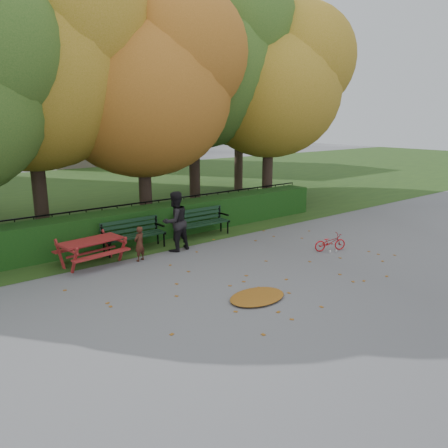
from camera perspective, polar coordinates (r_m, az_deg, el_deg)
ground at (r=10.58m, az=3.97°, el=-6.71°), size 90.00×90.00×0.00m
grass_strip at (r=22.62m, az=-20.74°, el=3.46°), size 90.00×90.00×0.00m
building_right at (r=38.30m, az=-16.56°, el=16.64°), size 9.00×6.00×12.00m
hedge at (r=13.94m, az=-8.57°, el=0.34°), size 13.00×0.90×1.00m
iron_fence at (r=14.61m, az=-10.15°, el=1.05°), size 14.00×0.04×1.02m
tree_b at (r=14.77m, az=-22.74°, el=19.38°), size 6.72×6.40×8.79m
tree_c at (r=15.30m, az=-9.22°, el=17.81°), size 6.30×6.00×8.00m
tree_d at (r=18.12m, az=-2.52°, el=20.98°), size 7.14×6.80×9.58m
tree_e at (r=18.65m, az=7.23°, el=17.91°), size 6.09×5.80×8.16m
tree_g at (r=22.81m, az=3.08°, el=17.94°), size 6.30×6.00×8.55m
bench_left at (r=12.66m, az=-11.83°, el=-1.08°), size 1.80×0.57×0.88m
bench_right at (r=13.86m, az=-2.97°, el=0.48°), size 1.80×0.57×0.88m
picnic_table at (r=11.66m, az=-16.96°, el=-2.69°), size 1.68×1.42×0.75m
leaf_pile at (r=9.28m, az=4.35°, el=-9.44°), size 1.52×1.28×0.09m
leaf_scatter at (r=10.79m, az=2.89°, el=-6.26°), size 9.00×5.70×0.01m
child at (r=11.68m, az=-10.99°, el=-2.55°), size 0.40×0.33×0.93m
adult at (r=12.33m, az=-6.39°, el=0.34°), size 0.91×0.75×1.71m
bicycle at (r=12.75m, az=13.69°, el=-2.33°), size 1.00×0.67×0.50m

